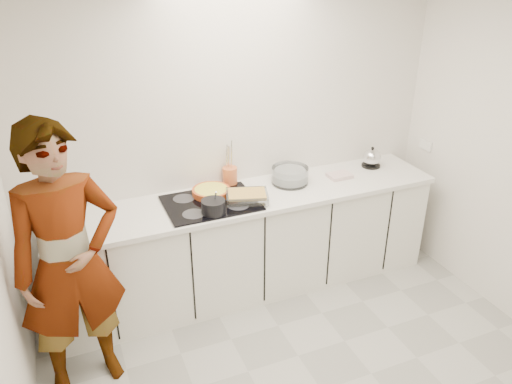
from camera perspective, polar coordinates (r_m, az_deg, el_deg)
name	(u,v)px	position (r m, az deg, el deg)	size (l,w,h in m)	color
wall_back	(236,138)	(4.19, -2.28, 6.24)	(3.60, 0.00, 2.60)	silver
base_cabinets	(251,245)	(4.30, -0.57, -6.03)	(3.20, 0.58, 0.87)	white
countertop	(251,197)	(4.08, -0.60, -0.60)	(3.24, 0.64, 0.04)	white
hob	(211,203)	(3.94, -5.20, -1.24)	(0.72, 0.54, 0.01)	black
tart_dish	(211,191)	(4.05, -5.13, 0.09)	(0.40, 0.40, 0.05)	#BF4B1E
saucepan	(213,206)	(3.76, -4.89, -1.66)	(0.22, 0.22, 0.17)	black
baking_dish	(247,196)	(3.94, -1.05, -0.45)	(0.39, 0.33, 0.06)	silver
mixing_bowl	(290,176)	(4.26, 3.90, 1.84)	(0.34, 0.34, 0.14)	silver
tea_towel	(339,176)	(4.44, 9.52, 1.86)	(0.20, 0.15, 0.03)	white
kettle	(372,158)	(4.70, 13.07, 3.79)	(0.21, 0.21, 0.19)	black
utensil_crock	(230,176)	(4.23, -3.00, 1.83)	(0.12, 0.12, 0.16)	orange
cook	(69,265)	(3.35, -20.54, -7.77)	(0.69, 0.45, 1.89)	white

